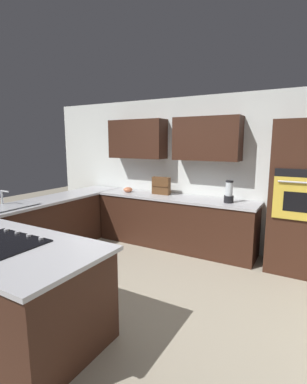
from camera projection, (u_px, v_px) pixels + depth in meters
The scene contains 14 objects.
ground_plane at pixel (121, 290), 3.58m from camera, with size 14.00×14.00×0.00m, color #9E937F.
wall_back at pixel (184, 164), 5.11m from camera, with size 6.00×0.44×2.60m.
lower_cabinets_back at pixel (174, 223), 5.02m from camera, with size 2.80×0.60×0.86m, color #381E14.
countertop_back at pixel (174, 198), 4.94m from camera, with size 2.84×0.64×0.04m, color #B2B2B7.
lower_cabinets_side at pixel (53, 226), 4.86m from camera, with size 0.60×2.90×0.86m, color #381E14.
countertop_side at pixel (51, 200), 4.79m from camera, with size 0.64×2.94×0.04m, color #B2B2B7.
island_base at pixel (6, 290), 2.75m from camera, with size 1.97×0.96×0.86m, color #381E14.
island_top at pixel (1, 245), 2.67m from camera, with size 2.05×1.04×0.04m, color #B2B2B7.
wall_oven at pixel (301, 198), 3.95m from camera, with size 0.80×0.66×2.13m.
sink_unit at pixel (11, 206), 4.16m from camera, with size 0.46×0.70×0.23m.
cooktop at pixel (2, 242), 2.67m from camera, with size 0.76×0.56×0.03m.
blender at pixel (229, 193), 4.43m from camera, with size 0.15×0.15×0.35m.
mixing_bowl at pixel (128, 190), 5.37m from camera, with size 0.17×0.17×0.09m, color #CC724C.
spice_rack at pixel (161, 186), 5.13m from camera, with size 0.33×0.11×0.31m.
Camera 1 is at (-2.00, 2.67, 1.83)m, focal length 26.78 mm.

